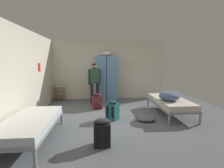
{
  "coord_description": "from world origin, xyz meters",
  "views": [
    {
      "loc": [
        -0.39,
        -4.78,
        1.64
      ],
      "look_at": [
        0.0,
        0.24,
        0.95
      ],
      "focal_mm": 26.45,
      "sensor_mm": 36.0,
      "label": 1
    }
  ],
  "objects_px": {
    "backpack_teal": "(113,110)",
    "backpack_black": "(102,133)",
    "water_bottle": "(57,85)",
    "locker_bank": "(106,77)",
    "bedding_heap": "(169,96)",
    "clothes_pile_grey": "(146,118)",
    "person_traveler": "(95,80)",
    "bed_left_front": "(30,123)",
    "backpack_maroon": "(97,102)",
    "lotion_bottle": "(61,86)",
    "shelf_unit": "(59,93)",
    "bed_right": "(170,102)"
  },
  "relations": [
    {
      "from": "backpack_teal",
      "to": "backpack_black",
      "type": "bearing_deg",
      "value": -102.61
    },
    {
      "from": "water_bottle",
      "to": "backpack_teal",
      "type": "height_order",
      "value": "water_bottle"
    },
    {
      "from": "locker_bank",
      "to": "backpack_black",
      "type": "distance_m",
      "value": 3.94
    },
    {
      "from": "bedding_heap",
      "to": "clothes_pile_grey",
      "type": "bearing_deg",
      "value": -159.14
    },
    {
      "from": "person_traveler",
      "to": "water_bottle",
      "type": "bearing_deg",
      "value": 156.05
    },
    {
      "from": "locker_bank",
      "to": "backpack_black",
      "type": "relative_size",
      "value": 3.76
    },
    {
      "from": "backpack_black",
      "to": "backpack_teal",
      "type": "bearing_deg",
      "value": 77.39
    },
    {
      "from": "person_traveler",
      "to": "locker_bank",
      "type": "bearing_deg",
      "value": 53.88
    },
    {
      "from": "locker_bank",
      "to": "person_traveler",
      "type": "xyz_separation_m",
      "value": [
        -0.48,
        -0.66,
        -0.02
      ]
    },
    {
      "from": "backpack_teal",
      "to": "clothes_pile_grey",
      "type": "relative_size",
      "value": 1.07
    },
    {
      "from": "bed_left_front",
      "to": "clothes_pile_grey",
      "type": "height_order",
      "value": "bed_left_front"
    },
    {
      "from": "water_bottle",
      "to": "backpack_black",
      "type": "relative_size",
      "value": 0.46
    },
    {
      "from": "person_traveler",
      "to": "backpack_maroon",
      "type": "xyz_separation_m",
      "value": [
        0.1,
        -0.67,
        -0.69
      ]
    },
    {
      "from": "lotion_bottle",
      "to": "backpack_maroon",
      "type": "distance_m",
      "value": 2.04
    },
    {
      "from": "locker_bank",
      "to": "water_bottle",
      "type": "bearing_deg",
      "value": 178.86
    },
    {
      "from": "locker_bank",
      "to": "bed_left_front",
      "type": "relative_size",
      "value": 1.09
    },
    {
      "from": "shelf_unit",
      "to": "backpack_teal",
      "type": "bearing_deg",
      "value": -49.87
    },
    {
      "from": "shelf_unit",
      "to": "lotion_bottle",
      "type": "xyz_separation_m",
      "value": [
        0.07,
        -0.04,
        0.29
      ]
    },
    {
      "from": "person_traveler",
      "to": "water_bottle",
      "type": "distance_m",
      "value": 1.74
    },
    {
      "from": "backpack_maroon",
      "to": "backpack_teal",
      "type": "bearing_deg",
      "value": -67.23
    },
    {
      "from": "bed_right",
      "to": "backpack_maroon",
      "type": "bearing_deg",
      "value": 162.52
    },
    {
      "from": "shelf_unit",
      "to": "person_traveler",
      "type": "bearing_deg",
      "value": -24.44
    },
    {
      "from": "bedding_heap",
      "to": "water_bottle",
      "type": "relative_size",
      "value": 2.54
    },
    {
      "from": "bed_right",
      "to": "clothes_pile_grey",
      "type": "bearing_deg",
      "value": -150.38
    },
    {
      "from": "bed_right",
      "to": "water_bottle",
      "type": "height_order",
      "value": "water_bottle"
    },
    {
      "from": "water_bottle",
      "to": "backpack_maroon",
      "type": "distance_m",
      "value": 2.2
    },
    {
      "from": "bedding_heap",
      "to": "backpack_maroon",
      "type": "relative_size",
      "value": 1.16
    },
    {
      "from": "locker_bank",
      "to": "bed_right",
      "type": "height_order",
      "value": "locker_bank"
    },
    {
      "from": "bed_left_front",
      "to": "person_traveler",
      "type": "bearing_deg",
      "value": 66.76
    },
    {
      "from": "shelf_unit",
      "to": "bed_right",
      "type": "height_order",
      "value": "shelf_unit"
    },
    {
      "from": "bed_right",
      "to": "lotion_bottle",
      "type": "xyz_separation_m",
      "value": [
        -3.81,
        2.03,
        0.25
      ]
    },
    {
      "from": "shelf_unit",
      "to": "lotion_bottle",
      "type": "bearing_deg",
      "value": -29.74
    },
    {
      "from": "backpack_teal",
      "to": "backpack_maroon",
      "type": "relative_size",
      "value": 1.0
    },
    {
      "from": "backpack_teal",
      "to": "clothes_pile_grey",
      "type": "bearing_deg",
      "value": -10.07
    },
    {
      "from": "bed_right",
      "to": "backpack_teal",
      "type": "distance_m",
      "value": 1.88
    },
    {
      "from": "bedding_heap",
      "to": "clothes_pile_grey",
      "type": "relative_size",
      "value": 1.24
    },
    {
      "from": "shelf_unit",
      "to": "backpack_black",
      "type": "height_order",
      "value": "shelf_unit"
    },
    {
      "from": "lotion_bottle",
      "to": "backpack_black",
      "type": "distance_m",
      "value": 4.2
    },
    {
      "from": "person_traveler",
      "to": "shelf_unit",
      "type": "bearing_deg",
      "value": 155.56
    },
    {
      "from": "water_bottle",
      "to": "backpack_black",
      "type": "xyz_separation_m",
      "value": [
        1.8,
        -3.91,
        -0.42
      ]
    },
    {
      "from": "person_traveler",
      "to": "backpack_teal",
      "type": "relative_size",
      "value": 2.86
    },
    {
      "from": "backpack_teal",
      "to": "person_traveler",
      "type": "bearing_deg",
      "value": 107.46
    },
    {
      "from": "lotion_bottle",
      "to": "backpack_maroon",
      "type": "bearing_deg",
      "value": -40.66
    },
    {
      "from": "backpack_black",
      "to": "clothes_pile_grey",
      "type": "relative_size",
      "value": 1.07
    },
    {
      "from": "backpack_teal",
      "to": "shelf_unit",
      "type": "bearing_deg",
      "value": 130.13
    },
    {
      "from": "shelf_unit",
      "to": "bedding_heap",
      "type": "distance_m",
      "value": 4.4
    },
    {
      "from": "lotion_bottle",
      "to": "clothes_pile_grey",
      "type": "bearing_deg",
      "value": -41.35
    },
    {
      "from": "shelf_unit",
      "to": "water_bottle",
      "type": "xyz_separation_m",
      "value": [
        -0.08,
        0.02,
        0.34
      ]
    },
    {
      "from": "clothes_pile_grey",
      "to": "backpack_teal",
      "type": "bearing_deg",
      "value": 169.93
    },
    {
      "from": "person_traveler",
      "to": "clothes_pile_grey",
      "type": "bearing_deg",
      "value": -52.4
    }
  ]
}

